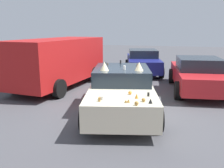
# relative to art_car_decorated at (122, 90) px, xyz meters

# --- Properties ---
(ground_plane) EXTENTS (60.00, 60.00, 0.00)m
(ground_plane) POSITION_rel_art_car_decorated_xyz_m (-0.08, -0.02, -0.70)
(ground_plane) COLOR #47474C
(art_car_decorated) EXTENTS (4.71, 2.80, 1.61)m
(art_car_decorated) POSITION_rel_art_car_decorated_xyz_m (0.00, 0.00, 0.00)
(art_car_decorated) COLOR beige
(art_car_decorated) RESTS_ON ground
(parked_van_near_right) EXTENTS (5.43, 2.64, 2.12)m
(parked_van_near_right) POSITION_rel_art_car_decorated_xyz_m (2.62, 3.46, 0.49)
(parked_van_near_right) COLOR #B21919
(parked_van_near_right) RESTS_ON ground
(parked_sedan_behind_right) EXTENTS (4.77, 2.43, 1.41)m
(parked_sedan_behind_right) POSITION_rel_art_car_decorated_xyz_m (3.41, -2.40, 0.01)
(parked_sedan_behind_right) COLOR red
(parked_sedan_behind_right) RESTS_ON ground
(parked_sedan_row_back_far) EXTENTS (4.64, 2.67, 1.36)m
(parked_sedan_row_back_far) POSITION_rel_art_car_decorated_xyz_m (6.97, 0.39, -0.01)
(parked_sedan_row_back_far) COLOR navy
(parked_sedan_row_back_far) RESTS_ON ground
(parked_sedan_behind_left) EXTENTS (4.02, 2.14, 1.35)m
(parked_sedan_behind_left) POSITION_rel_art_car_decorated_xyz_m (7.11, 8.21, -0.02)
(parked_sedan_behind_left) COLOR red
(parked_sedan_behind_left) RESTS_ON ground
(parked_sedan_near_left) EXTENTS (4.33, 2.59, 1.31)m
(parked_sedan_near_left) POSITION_rel_art_car_decorated_xyz_m (4.45, 7.02, -0.03)
(parked_sedan_near_left) COLOR #1E602D
(parked_sedan_near_left) RESTS_ON ground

